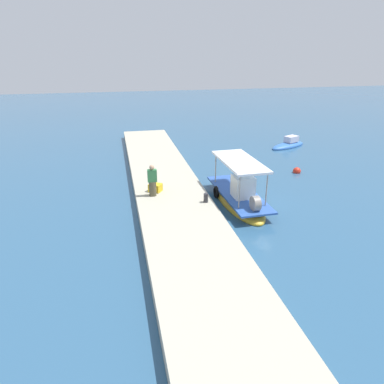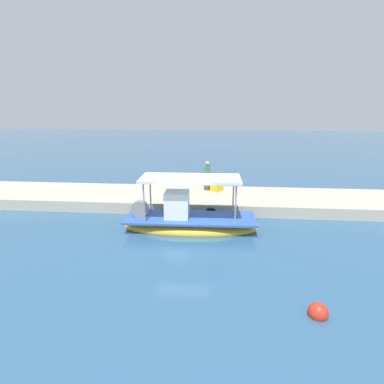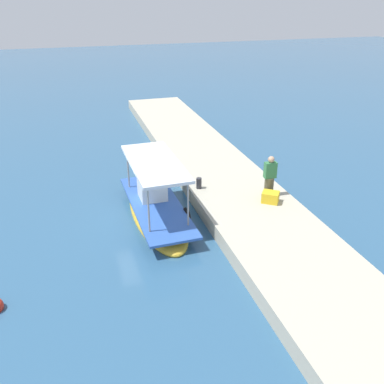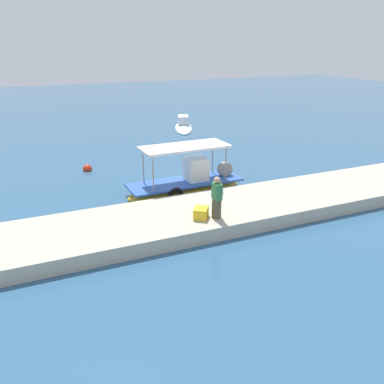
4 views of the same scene
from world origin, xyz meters
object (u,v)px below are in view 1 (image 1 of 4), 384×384
object	(u,v)px
main_fishing_boat	(239,196)
fisherman_near_bollard	(152,182)
cargo_crate	(155,188)
mooring_bollard	(206,198)
marker_buoy	(297,171)
moored_boat_near	(288,145)

from	to	relation	value
main_fishing_boat	fisherman_near_bollard	xyz separation A→B (m)	(-0.69, -4.85, 1.02)
fisherman_near_bollard	cargo_crate	world-z (taller)	fisherman_near_bollard
fisherman_near_bollard	mooring_bollard	distance (m)	3.14
mooring_bollard	fisherman_near_bollard	bearing A→B (deg)	-119.95
main_fishing_boat	marker_buoy	distance (m)	7.28
fisherman_near_bollard	mooring_bollard	size ratio (longest dim) A/B	3.66
main_fishing_boat	mooring_bollard	distance (m)	2.38
fisherman_near_bollard	mooring_bollard	xyz separation A→B (m)	(1.54, 2.67, -0.57)
mooring_bollard	cargo_crate	bearing A→B (deg)	-131.22
moored_boat_near	marker_buoy	bearing A→B (deg)	-21.92
fisherman_near_bollard	moored_boat_near	world-z (taller)	fisherman_near_bollard
cargo_crate	moored_boat_near	world-z (taller)	cargo_crate
main_fishing_boat	mooring_bollard	xyz separation A→B (m)	(0.85, -2.17, 0.45)
fisherman_near_bollard	marker_buoy	world-z (taller)	fisherman_near_bollard
cargo_crate	moored_boat_near	distance (m)	16.54
main_fishing_boat	marker_buoy	size ratio (longest dim) A/B	11.35
cargo_crate	moored_boat_near	size ratio (longest dim) A/B	0.16
cargo_crate	marker_buoy	distance (m)	10.97
mooring_bollard	main_fishing_boat	bearing A→B (deg)	111.47
main_fishing_boat	moored_boat_near	distance (m)	14.09
mooring_bollard	marker_buoy	world-z (taller)	mooring_bollard
mooring_bollard	moored_boat_near	bearing A→B (deg)	137.76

